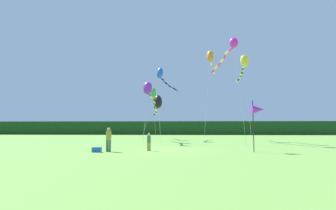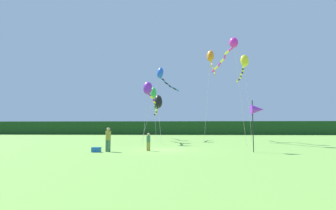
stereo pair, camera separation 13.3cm
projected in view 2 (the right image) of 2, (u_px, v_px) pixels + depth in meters
ground_plane at (163, 150)px, 20.54m from camera, size 120.00×120.00×0.00m
distant_treeline at (178, 128)px, 65.43m from camera, size 108.00×2.41×3.33m
person_adult at (108, 138)px, 19.02m from camera, size 0.38×0.38×1.74m
person_child at (148, 141)px, 19.72m from camera, size 0.29×0.29×1.33m
cooler_box at (96, 150)px, 18.65m from camera, size 0.60×0.44×0.35m
banner_flag_pole at (257, 110)px, 18.85m from camera, size 0.90×0.70×3.71m
kite_green at (153, 94)px, 39.02m from camera, size 1.67×10.30×7.89m
kite_blue at (162, 75)px, 36.96m from camera, size 4.44×8.99×10.27m
kite_magenta at (231, 47)px, 29.43m from camera, size 2.35×9.50×11.73m
kite_yellow at (244, 64)px, 31.54m from camera, size 0.96×7.44×10.45m
kite_black at (158, 102)px, 32.00m from camera, size 1.66×7.25×5.91m
kite_orange at (211, 58)px, 36.66m from camera, size 2.71×9.40×12.62m
kite_purple at (149, 90)px, 28.73m from camera, size 1.29×6.87×6.81m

